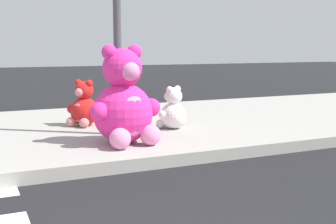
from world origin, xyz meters
TOP-DOWN VIEW (x-y plane):
  - sidewalk at (0.00, 5.20)m, footprint 28.00×4.40m
  - sign_pole at (1.00, 4.40)m, footprint 0.56×0.11m
  - plush_pink_large at (0.88, 3.81)m, footprint 0.96×0.87m
  - plush_yellow at (1.31, 5.45)m, footprint 0.36×0.34m
  - plush_red at (0.72, 5.28)m, footprint 0.52×0.51m
  - plush_white at (1.87, 4.49)m, footprint 0.46×0.46m

SIDE VIEW (x-z plane):
  - sidewalk at x=0.00m, z-range 0.00..0.15m
  - plush_yellow at x=1.31m, z-range 0.10..0.59m
  - plush_white at x=1.87m, z-range 0.09..0.73m
  - plush_red at x=0.72m, z-range 0.08..0.80m
  - plush_pink_large at x=0.88m, z-range 0.02..1.27m
  - sign_pole at x=1.00m, z-range 0.25..3.45m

